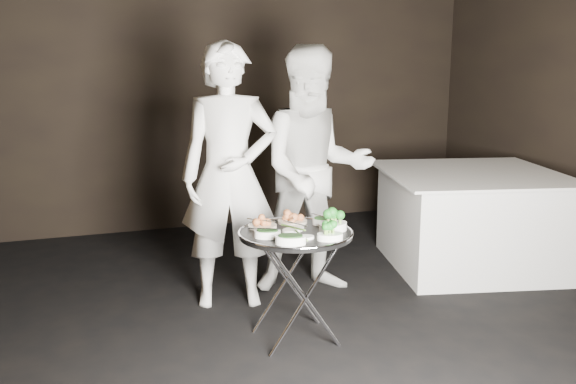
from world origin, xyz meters
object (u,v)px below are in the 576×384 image
object	(u,v)px
waiter_left	(229,176)
dining_table	(469,219)
waiter_right	(315,171)
serving_tray	(296,233)
tray_stand	(296,281)

from	to	relation	value
waiter_left	dining_table	world-z (taller)	waiter_left
waiter_right	waiter_left	bearing A→B (deg)	-166.75
serving_tray	dining_table	size ratio (longest dim) A/B	0.50
waiter_left	serving_tray	bearing A→B (deg)	-61.89
serving_tray	waiter_left	distance (m)	0.84
tray_stand	waiter_right	distance (m)	1.09
waiter_right	tray_stand	bearing A→B (deg)	-109.47
serving_tray	waiter_right	distance (m)	0.97
serving_tray	tray_stand	bearing A→B (deg)	79.38
serving_tray	waiter_left	world-z (taller)	waiter_left
tray_stand	waiter_right	xyz separation A→B (m)	(0.45, 0.82, 0.55)
dining_table	tray_stand	bearing A→B (deg)	-154.52
tray_stand	waiter_left	world-z (taller)	waiter_left
waiter_right	dining_table	distance (m)	1.57
serving_tray	waiter_right	size ratio (longest dim) A/B	0.39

